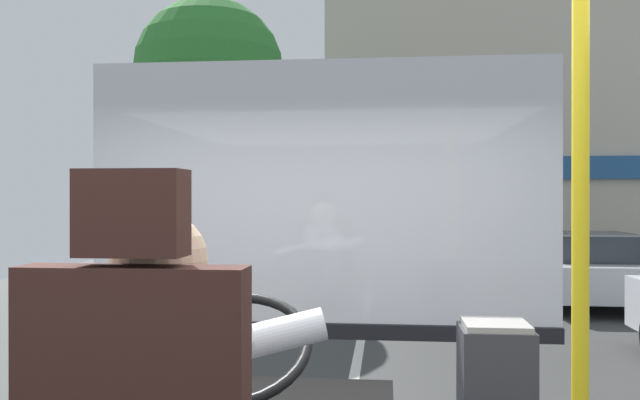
# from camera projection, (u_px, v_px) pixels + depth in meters

# --- Properties ---
(ground) EXTENTS (18.00, 44.00, 0.06)m
(ground) POSITION_uv_depth(u_px,v_px,m) (365.00, 321.00, 10.60)
(ground) COLOR #363636
(handrail_pole) EXTENTS (0.04, 0.04, 1.95)m
(handrail_pole) POSITION_uv_depth(u_px,v_px,m) (580.00, 289.00, 1.69)
(handrail_pole) COLOR yellow
(handrail_pole) RESTS_ON bus_floor
(windshield_panel) EXTENTS (2.50, 0.08, 1.48)m
(windshield_panel) POSITION_uv_depth(u_px,v_px,m) (320.00, 229.00, 3.45)
(windshield_panel) COLOR silver
(street_tree) EXTENTS (3.04, 3.04, 6.03)m
(street_tree) POSITION_uv_depth(u_px,v_px,m) (209.00, 75.00, 13.21)
(street_tree) COLOR #4C3828
(street_tree) RESTS_ON ground
(shop_building) EXTENTS (13.84, 5.79, 7.41)m
(shop_building) POSITION_uv_depth(u_px,v_px,m) (559.00, 141.00, 19.78)
(shop_building) COLOR #BCB29E
(shop_building) RESTS_ON ground
(parked_car_silver) EXTENTS (2.03, 3.89, 1.32)m
(parked_car_silver) POSITION_uv_depth(u_px,v_px,m) (586.00, 267.00, 12.21)
(parked_car_silver) COLOR silver
(parked_car_silver) RESTS_ON ground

